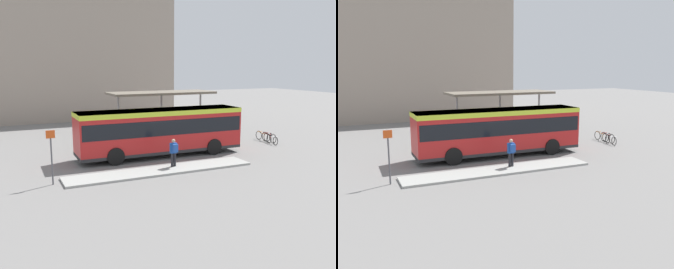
% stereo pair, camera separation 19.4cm
% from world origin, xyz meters
% --- Properties ---
extents(ground_plane, '(120.00, 120.00, 0.00)m').
position_xyz_m(ground_plane, '(0.00, 0.00, 0.00)').
color(ground_plane, slate).
extents(curb_island, '(11.09, 1.80, 0.12)m').
position_xyz_m(curb_island, '(-1.49, -3.57, 0.06)').
color(curb_island, '#9E9E99').
rests_on(curb_island, ground_plane).
extents(city_bus, '(11.16, 2.70, 3.13)m').
position_xyz_m(city_bus, '(0.01, -0.00, 1.83)').
color(city_bus, red).
rests_on(city_bus, ground_plane).
extents(pedestrian_waiting, '(0.42, 0.44, 1.64)m').
position_xyz_m(pedestrian_waiting, '(-0.57, -3.26, 1.06)').
color(pedestrian_waiting, '#232328').
rests_on(pedestrian_waiting, curb_island).
extents(bicycle_white, '(0.48, 1.55, 0.68)m').
position_xyz_m(bicycle_white, '(9.40, -0.08, 0.34)').
color(bicycle_white, black).
rests_on(bicycle_white, ground_plane).
extents(bicycle_red, '(0.48, 1.76, 0.76)m').
position_xyz_m(bicycle_red, '(9.66, 0.62, 0.38)').
color(bicycle_red, black).
rests_on(bicycle_red, ground_plane).
extents(bicycle_orange, '(0.48, 1.71, 0.74)m').
position_xyz_m(bicycle_orange, '(9.60, 1.32, 0.37)').
color(bicycle_orange, black).
rests_on(bicycle_orange, ground_plane).
extents(station_shelter, '(8.51, 3.16, 3.91)m').
position_xyz_m(station_shelter, '(2.36, 5.20, 3.71)').
color(station_shelter, '#706656').
rests_on(station_shelter, ground_plane).
extents(platform_sign, '(0.44, 0.08, 2.80)m').
position_xyz_m(platform_sign, '(-7.47, -3.44, 1.56)').
color(platform_sign, '#4C4C51').
rests_on(platform_sign, ground_plane).
extents(station_building, '(27.35, 10.70, 13.52)m').
position_xyz_m(station_building, '(-4.00, 23.46, 6.76)').
color(station_building, gray).
rests_on(station_building, ground_plane).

